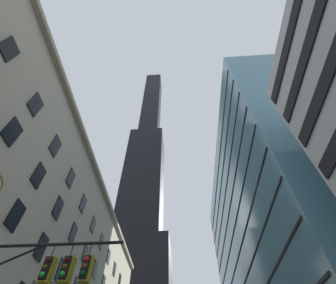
% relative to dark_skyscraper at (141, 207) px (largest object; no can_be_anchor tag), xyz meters
% --- Properties ---
extents(station_building, '(13.92, 58.68, 27.89)m').
position_rel_dark_skyscraper_xyz_m(station_building, '(-1.75, -58.32, -52.00)').
color(station_building, '#BCAF93').
rests_on(station_building, ground).
extents(dark_skyscraper, '(26.19, 26.19, 215.65)m').
position_rel_dark_skyscraper_xyz_m(dark_skyscraper, '(0.00, 0.00, 0.00)').
color(dark_skyscraper, black).
rests_on(dark_skyscraper, ground).
extents(glass_office_midrise, '(16.59, 50.69, 44.59)m').
position_rel_dark_skyscraper_xyz_m(glass_office_midrise, '(35.12, -47.81, -43.63)').
color(glass_office_midrise, teal).
rests_on(glass_office_midrise, ground).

